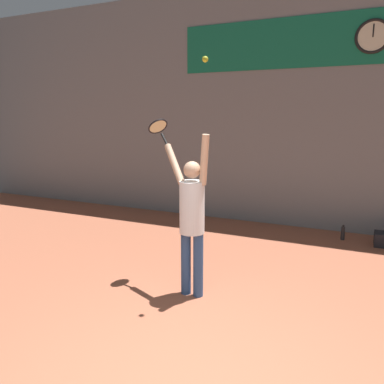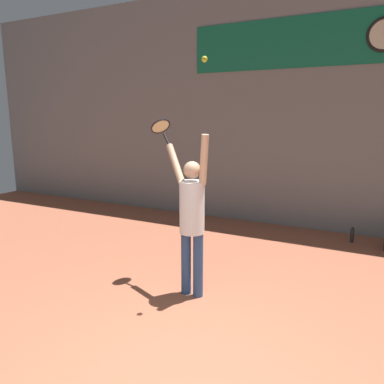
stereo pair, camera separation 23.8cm
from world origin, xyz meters
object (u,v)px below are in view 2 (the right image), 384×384
(water_bottle, at_px, (352,235))
(tennis_racket, at_px, (161,128))
(tennis_player, at_px, (192,215))
(tennis_ball, at_px, (205,59))

(water_bottle, bearing_deg, tennis_racket, -130.26)
(tennis_player, relative_size, tennis_ball, 30.38)
(tennis_racket, relative_size, water_bottle, 1.37)
(tennis_racket, xyz_separation_m, water_bottle, (2.41, 2.85, -2.04))
(tennis_racket, distance_m, water_bottle, 4.25)
(tennis_player, bearing_deg, tennis_ball, -18.75)
(water_bottle, bearing_deg, tennis_ball, -114.97)
(tennis_racket, relative_size, tennis_ball, 5.70)
(tennis_player, bearing_deg, tennis_racket, 150.20)
(tennis_player, relative_size, tennis_racket, 5.33)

